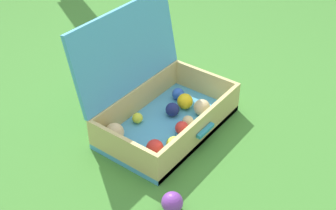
{
  "coord_description": "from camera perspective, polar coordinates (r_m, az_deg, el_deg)",
  "views": [
    {
      "loc": [
        -1.23,
        -0.89,
        1.26
      ],
      "look_at": [
        0.02,
        0.04,
        0.13
      ],
      "focal_mm": 47.37,
      "sensor_mm": 36.0,
      "label": 1
    }
  ],
  "objects": [
    {
      "name": "ground_plane",
      "position": [
        1.97,
        0.71,
        -3.73
      ],
      "size": [
        16.0,
        16.0,
        0.0
      ],
      "primitive_type": "plane",
      "color": "#3D7A2D"
    },
    {
      "name": "open_suitcase",
      "position": [
        1.96,
        -1.29,
        0.21
      ],
      "size": [
        0.62,
        0.47,
        0.51
      ],
      "color": "#4799C6",
      "rests_on": "ground"
    },
    {
      "name": "stray_ball_on_grass",
      "position": [
        1.63,
        0.55,
        -12.43
      ],
      "size": [
        0.08,
        0.08,
        0.08
      ],
      "primitive_type": "sphere",
      "color": "purple",
      "rests_on": "ground"
    }
  ]
}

